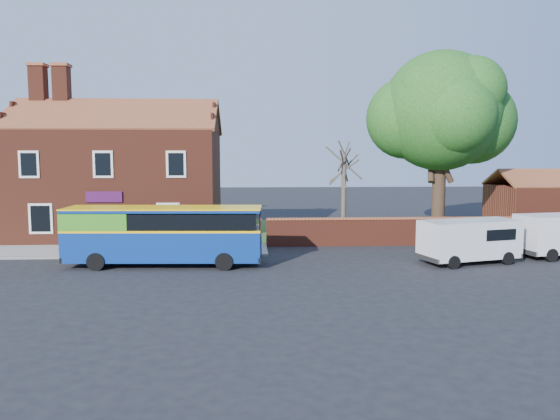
{
  "coord_description": "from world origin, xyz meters",
  "views": [
    {
      "loc": [
        1.13,
        -23.18,
        5.23
      ],
      "look_at": [
        2.66,
        5.0,
        2.27
      ],
      "focal_mm": 35.0,
      "sensor_mm": 36.0,
      "label": 1
    }
  ],
  "objects": [
    {
      "name": "bare_tree",
      "position": [
        6.77,
        9.5,
        2.9
      ],
      "size": [
        2.12,
        2.53,
        5.65
      ],
      "color": "#4C4238",
      "rests_on": "ground"
    },
    {
      "name": "boundary_wall",
      "position": [
        13.0,
        7.0,
        0.81
      ],
      "size": [
        22.0,
        0.38,
        1.6
      ],
      "color": "maroon",
      "rests_on": "ground"
    },
    {
      "name": "kerb",
      "position": [
        -7.0,
        4.0,
        0.07
      ],
      "size": [
        18.0,
        0.15,
        0.14
      ],
      "primitive_type": "cube",
      "color": "slate",
      "rests_on": "ground"
    },
    {
      "name": "pavement",
      "position": [
        -7.0,
        5.75,
        0.06
      ],
      "size": [
        18.0,
        3.5,
        0.12
      ],
      "primitive_type": "cube",
      "color": "gray",
      "rests_on": "ground"
    },
    {
      "name": "outbuilding",
      "position": [
        22.0,
        13.0,
        1.61
      ],
      "size": [
        8.2,
        5.06,
        4.17
      ],
      "color": "maroon",
      "rests_on": "ground"
    },
    {
      "name": "van_near",
      "position": [
        11.51,
        1.87,
        1.15
      ],
      "size": [
        5.0,
        3.03,
        2.05
      ],
      "rotation": [
        0.0,
        0.0,
        0.27
      ],
      "color": "silver",
      "rests_on": "ground"
    },
    {
      "name": "bus",
      "position": [
        -3.16,
        2.08,
        1.56
      ],
      "size": [
        9.08,
        2.72,
        2.74
      ],
      "rotation": [
        0.0,
        0.0,
        -0.05
      ],
      "color": "navy",
      "rests_on": "ground"
    },
    {
      "name": "shop_building",
      "position": [
        -7.02,
        11.5,
        3.41
      ],
      "size": [
        12.3,
        8.13,
        10.5
      ],
      "color": "maroon",
      "rests_on": "ground"
    },
    {
      "name": "large_tree",
      "position": [
        13.31,
        11.4,
        7.62
      ],
      "size": [
        9.54,
        7.55,
        11.63
      ],
      "color": "black",
      "rests_on": "ground"
    },
    {
      "name": "grass_strip",
      "position": [
        13.0,
        13.0,
        0.02
      ],
      "size": [
        26.0,
        12.0,
        0.04
      ],
      "primitive_type": "cube",
      "color": "#426B28",
      "rests_on": "ground"
    },
    {
      "name": "ground",
      "position": [
        0.0,
        0.0,
        0.0
      ],
      "size": [
        120.0,
        120.0,
        0.0
      ],
      "primitive_type": "plane",
      "color": "black",
      "rests_on": "ground"
    }
  ]
}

